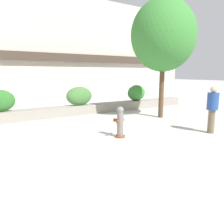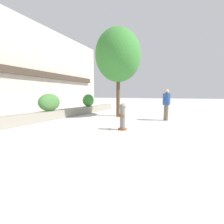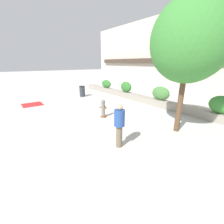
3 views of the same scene
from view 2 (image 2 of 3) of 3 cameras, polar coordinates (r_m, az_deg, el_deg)
ground_plane at (r=4.83m, az=14.01°, el=-10.75°), size 120.00×120.00×0.00m
planter_wall_low at (r=8.33m, az=-30.80°, el=-2.46°), size 18.00×0.70×0.50m
hedge_bush_2 at (r=9.25m, az=-22.71°, el=3.40°), size 1.44×0.65×0.99m
hedge_bush_3 at (r=12.18m, az=-8.95°, el=4.41°), size 1.27×0.70×0.97m
fire_hydrant at (r=6.07m, az=4.02°, el=-1.69°), size 0.48×0.49×1.08m
street_tree at (r=10.42m, az=2.41°, el=20.60°), size 3.23×2.91×5.66m
pedestrian at (r=8.82m, az=20.02°, el=3.33°), size 0.55×0.55×1.73m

